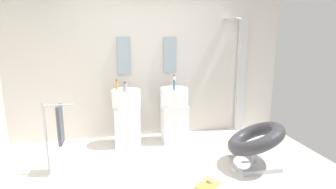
% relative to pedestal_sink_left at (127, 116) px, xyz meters
% --- Properties ---
extents(ground_plane, '(4.80, 3.60, 0.04)m').
position_rel_pedestal_sink_left_xyz_m(ground_plane, '(0.39, -1.22, -0.50)').
color(ground_plane, silver).
extents(rear_partition, '(4.80, 0.10, 2.60)m').
position_rel_pedestal_sink_left_xyz_m(rear_partition, '(0.39, 0.43, 0.82)').
color(rear_partition, beige).
rests_on(rear_partition, ground_plane).
extents(pedestal_sink_left, '(0.45, 0.45, 1.01)m').
position_rel_pedestal_sink_left_xyz_m(pedestal_sink_left, '(0.00, 0.00, 0.00)').
color(pedestal_sink_left, white).
rests_on(pedestal_sink_left, ground_plane).
extents(pedestal_sink_right, '(0.45, 0.45, 1.01)m').
position_rel_pedestal_sink_left_xyz_m(pedestal_sink_right, '(0.78, 0.00, 0.00)').
color(pedestal_sink_right, white).
rests_on(pedestal_sink_right, ground_plane).
extents(vanity_mirror_left, '(0.22, 0.03, 0.61)m').
position_rel_pedestal_sink_left_xyz_m(vanity_mirror_left, '(0.00, 0.36, 0.93)').
color(vanity_mirror_left, '#8C9EA8').
extents(vanity_mirror_right, '(0.22, 0.03, 0.61)m').
position_rel_pedestal_sink_left_xyz_m(vanity_mirror_right, '(0.78, 0.36, 0.93)').
color(vanity_mirror_right, '#8C9EA8').
extents(shower_column, '(0.49, 0.24, 2.05)m').
position_rel_pedestal_sink_left_xyz_m(shower_column, '(2.07, 0.31, 0.60)').
color(shower_column, '#B7BABF').
rests_on(shower_column, ground_plane).
extents(lounge_chair, '(1.05, 1.05, 0.65)m').
position_rel_pedestal_sink_left_xyz_m(lounge_chair, '(1.64, -1.10, -0.13)').
color(lounge_chair, '#B7BABF').
rests_on(lounge_chair, ground_plane).
extents(towel_rack, '(0.37, 0.22, 0.95)m').
position_rel_pedestal_sink_left_xyz_m(towel_rack, '(-0.88, -0.79, 0.15)').
color(towel_rack, '#B7BABF').
rests_on(towel_rack, ground_plane).
extents(magazine_ochre, '(0.34, 0.32, 0.03)m').
position_rel_pedestal_sink_left_xyz_m(magazine_ochre, '(0.85, -1.49, -0.45)').
color(magazine_ochre, gold).
rests_on(magazine_ochre, area_rug).
extents(coffee_mug, '(0.08, 0.08, 0.11)m').
position_rel_pedestal_sink_left_xyz_m(coffee_mug, '(0.92, -1.45, -0.41)').
color(coffee_mug, white).
rests_on(coffee_mug, area_rug).
extents(soap_bottle_grey, '(0.06, 0.06, 0.15)m').
position_rel_pedestal_sink_left_xyz_m(soap_bottle_grey, '(-0.02, -0.15, 0.50)').
color(soap_bottle_grey, '#99999E').
rests_on(soap_bottle_grey, pedestal_sink_left).
extents(soap_bottle_white, '(0.04, 0.04, 0.19)m').
position_rel_pedestal_sink_left_xyz_m(soap_bottle_white, '(0.81, 0.15, 0.52)').
color(soap_bottle_white, white).
rests_on(soap_bottle_white, pedestal_sink_right).
extents(soap_bottle_amber, '(0.04, 0.04, 0.16)m').
position_rel_pedestal_sink_left_xyz_m(soap_bottle_amber, '(-0.14, 0.03, 0.50)').
color(soap_bottle_amber, '#C68C38').
rests_on(soap_bottle_amber, pedestal_sink_left).
extents(soap_bottle_blue, '(0.04, 0.04, 0.16)m').
position_rel_pedestal_sink_left_xyz_m(soap_bottle_blue, '(0.74, -0.17, 0.50)').
color(soap_bottle_blue, '#4C72B7').
rests_on(soap_bottle_blue, pedestal_sink_right).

